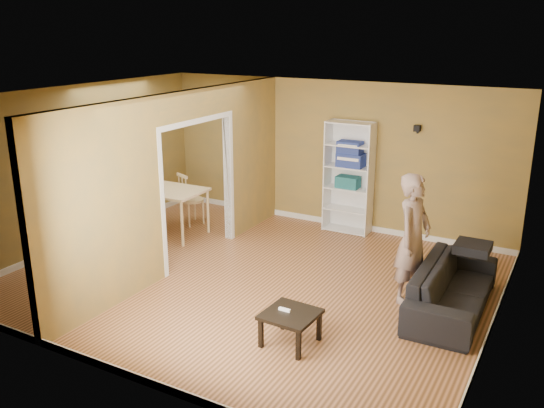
{
  "coord_description": "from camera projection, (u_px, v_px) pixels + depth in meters",
  "views": [
    {
      "loc": [
        3.91,
        -6.51,
        3.47
      ],
      "look_at": [
        0.2,
        0.2,
        1.1
      ],
      "focal_mm": 38.0,
      "sensor_mm": 36.0,
      "label": 1
    }
  ],
  "objects": [
    {
      "name": "chair_near",
      "position": [
        144.0,
        218.0,
        9.45
      ],
      "size": [
        0.52,
        0.52,
        0.91
      ],
      "primitive_type": null,
      "rotation": [
        0.0,
        0.0,
        0.32
      ],
      "color": "tan",
      "rests_on": "ground"
    },
    {
      "name": "chair_far",
      "position": [
        191.0,
        198.0,
        10.45
      ],
      "size": [
        0.58,
        0.58,
        0.96
      ],
      "primitive_type": null,
      "rotation": [
        0.0,
        0.0,
        2.75
      ],
      "color": "tan",
      "rests_on": "ground"
    },
    {
      "name": "paper_box_teal",
      "position": [
        348.0,
        182.0,
        9.96
      ],
      "size": [
        0.39,
        0.26,
        0.2
      ],
      "primitive_type": "cube",
      "color": "#1C615B",
      "rests_on": "bookshelf"
    },
    {
      "name": "chair_left",
      "position": [
        129.0,
        199.0,
        10.28
      ],
      "size": [
        0.51,
        0.51,
        1.05
      ],
      "primitive_type": null,
      "rotation": [
        0.0,
        0.0,
        -1.63
      ],
      "color": "tan",
      "rests_on": "ground"
    },
    {
      "name": "person",
      "position": [
        414.0,
        228.0,
        7.35
      ],
      "size": [
        0.82,
        0.68,
        2.02
      ],
      "primitive_type": "imported",
      "rotation": [
        0.0,
        0.0,
        1.41
      ],
      "color": "slate",
      "rests_on": "ground"
    },
    {
      "name": "coffee_table",
      "position": [
        291.0,
        317.0,
        6.49
      ],
      "size": [
        0.58,
        0.58,
        0.39
      ],
      "rotation": [
        0.0,
        0.0,
        -0.05
      ],
      "color": "black",
      "rests_on": "ground"
    },
    {
      "name": "paper_box_navy_c",
      "position": [
        350.0,
        149.0,
        9.78
      ],
      "size": [
        0.41,
        0.26,
        0.21
      ],
      "primitive_type": "cube",
      "color": "navy",
      "rests_on": "bookshelf"
    },
    {
      "name": "game_controller",
      "position": [
        285.0,
        310.0,
        6.51
      ],
      "size": [
        0.14,
        0.04,
        0.03
      ],
      "primitive_type": "cube",
      "color": "white",
      "rests_on": "coffee_table"
    },
    {
      "name": "sofa",
      "position": [
        453.0,
        281.0,
        7.26
      ],
      "size": [
        2.1,
        0.93,
        0.79
      ],
      "primitive_type": "imported",
      "rotation": [
        0.0,
        0.0,
        1.59
      ],
      "color": "#2E2E35",
      "rests_on": "ground"
    },
    {
      "name": "room_shell",
      "position": [
        252.0,
        192.0,
        7.89
      ],
      "size": [
        6.5,
        6.5,
        6.5
      ],
      "color": "#B8774E",
      "rests_on": "ground"
    },
    {
      "name": "dining_table",
      "position": [
        166.0,
        193.0,
        9.87
      ],
      "size": [
        1.29,
        0.86,
        0.81
      ],
      "rotation": [
        0.0,
        0.0,
        0.02
      ],
      "color": "beige",
      "rests_on": "ground"
    },
    {
      "name": "paper_box_navy_b",
      "position": [
        351.0,
        160.0,
        9.83
      ],
      "size": [
        0.45,
        0.29,
        0.23
      ],
      "primitive_type": "cube",
      "color": "navy",
      "rests_on": "bookshelf"
    },
    {
      "name": "wall_speaker",
      "position": [
        417.0,
        128.0,
        9.27
      ],
      "size": [
        0.1,
        0.1,
        0.1
      ],
      "primitive_type": "cube",
      "color": "black",
      "rests_on": "room_shell"
    },
    {
      "name": "partition",
      "position": [
        182.0,
        181.0,
        8.45
      ],
      "size": [
        0.22,
        5.5,
        2.6
      ],
      "primitive_type": null,
      "color": "olive",
      "rests_on": "ground"
    },
    {
      "name": "bookshelf",
      "position": [
        350.0,
        177.0,
        9.98
      ],
      "size": [
        0.82,
        0.36,
        1.94
      ],
      "color": "white",
      "rests_on": "ground"
    }
  ]
}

